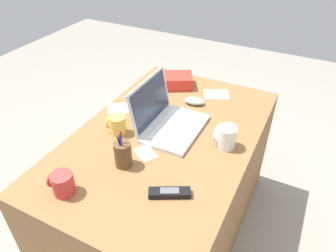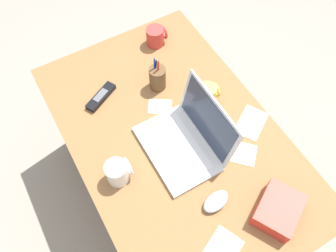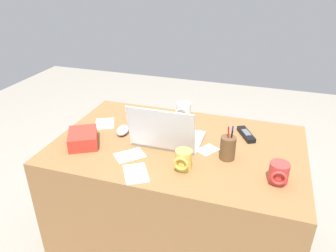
# 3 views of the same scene
# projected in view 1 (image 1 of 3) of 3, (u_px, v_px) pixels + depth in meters

# --- Properties ---
(ground_plane) EXTENTS (6.00, 6.00, 0.00)m
(ground_plane) POSITION_uv_depth(u_px,v_px,m) (166.00, 227.00, 1.91)
(ground_plane) COLOR gray
(desk) EXTENTS (1.26, 0.80, 0.71)m
(desk) POSITION_uv_depth(u_px,v_px,m) (166.00, 187.00, 1.70)
(desk) COLOR olive
(desk) RESTS_ON ground
(laptop) EXTENTS (0.34, 0.27, 0.23)m
(laptop) POSITION_uv_depth(u_px,v_px,m) (167.00, 120.00, 1.52)
(laptop) COLOR silver
(laptop) RESTS_ON desk
(computer_mouse) EXTENTS (0.08, 0.12, 0.04)m
(computer_mouse) POSITION_uv_depth(u_px,v_px,m) (194.00, 101.00, 1.71)
(computer_mouse) COLOR silver
(computer_mouse) RESTS_ON desk
(coffee_mug_white) EXTENTS (0.08, 0.10, 0.10)m
(coffee_mug_white) POSITION_uv_depth(u_px,v_px,m) (226.00, 137.00, 1.40)
(coffee_mug_white) COLOR white
(coffee_mug_white) RESTS_ON desk
(coffee_mug_tall) EXTENTS (0.08, 0.10, 0.09)m
(coffee_mug_tall) POSITION_uv_depth(u_px,v_px,m) (62.00, 183.00, 1.18)
(coffee_mug_tall) COLOR #C63833
(coffee_mug_tall) RESTS_ON desk
(coffee_mug_spare) EXTENTS (0.07, 0.09, 0.09)m
(coffee_mug_spare) POSITION_uv_depth(u_px,v_px,m) (117.00, 125.00, 1.48)
(coffee_mug_spare) COLOR #E0BC4C
(coffee_mug_spare) RESTS_ON desk
(cordless_phone) EXTENTS (0.11, 0.16, 0.03)m
(cordless_phone) POSITION_uv_depth(u_px,v_px,m) (170.00, 193.00, 1.19)
(cordless_phone) COLOR black
(cordless_phone) RESTS_ON desk
(pen_holder) EXTENTS (0.07, 0.07, 0.17)m
(pen_holder) POSITION_uv_depth(u_px,v_px,m) (123.00, 154.00, 1.30)
(pen_holder) COLOR brown
(pen_holder) RESTS_ON desk
(snack_bag) EXTENTS (0.21, 0.22, 0.07)m
(snack_bag) POSITION_uv_depth(u_px,v_px,m) (177.00, 81.00, 1.86)
(snack_bag) COLOR red
(snack_bag) RESTS_ON desk
(paper_note_near_laptop) EXTENTS (0.16, 0.18, 0.00)m
(paper_note_near_laptop) POSITION_uv_depth(u_px,v_px,m) (123.00, 108.00, 1.68)
(paper_note_near_laptop) COLOR white
(paper_note_near_laptop) RESTS_ON desk
(paper_note_left) EXTENTS (0.15, 0.17, 0.00)m
(paper_note_left) POSITION_uv_depth(u_px,v_px,m) (216.00, 94.00, 1.80)
(paper_note_left) COLOR white
(paper_note_left) RESTS_ON desk
(paper_note_right) EXTENTS (0.17, 0.16, 0.00)m
(paper_note_right) POSITION_uv_depth(u_px,v_px,m) (151.00, 106.00, 1.70)
(paper_note_right) COLOR white
(paper_note_right) RESTS_ON desk
(paper_note_front) EXTENTS (0.11, 0.12, 0.00)m
(paper_note_front) POSITION_uv_depth(u_px,v_px,m) (146.00, 153.00, 1.39)
(paper_note_front) COLOR white
(paper_note_front) RESTS_ON desk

